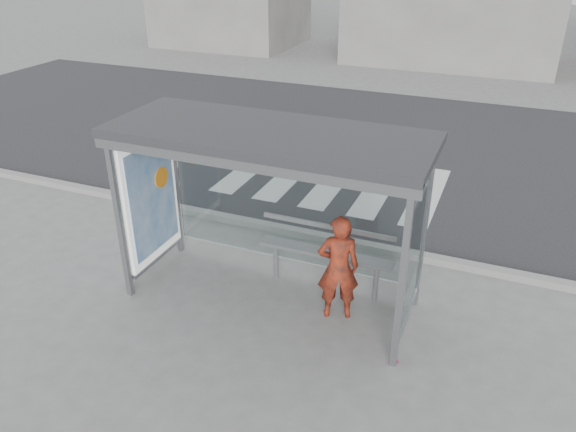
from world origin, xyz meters
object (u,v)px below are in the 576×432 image
object	(u,v)px
person	(338,268)
bus_shelter	(246,170)
soda_can	(394,361)
bench	(325,253)

from	to	relation	value
person	bus_shelter	bearing A→B (deg)	-23.46
bus_shelter	soda_can	distance (m)	3.16
soda_can	bus_shelter	bearing A→B (deg)	162.79
bus_shelter	soda_can	bearing A→B (deg)	-17.21
bench	soda_can	bearing A→B (deg)	-42.48
person	bench	size ratio (longest dim) A/B	0.77
bus_shelter	person	distance (m)	1.83
bus_shelter	person	size ratio (longest dim) A/B	2.69
bus_shelter	bench	xyz separation A→B (m)	(1.00, 0.52, -1.36)
bench	soda_can	distance (m)	1.95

